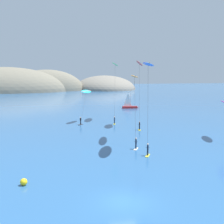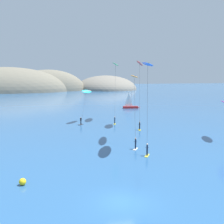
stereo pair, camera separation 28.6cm
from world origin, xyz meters
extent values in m
plane|color=#285689|center=(0.00, 0.00, 0.00)|extent=(600.00, 600.00, 0.00)
ellipsoid|color=#6B6656|center=(-29.06, 167.88, 0.00)|extent=(79.45, 42.55, 31.37)
ellipsoid|color=slate|center=(-6.74, 180.96, 0.00)|extent=(46.17, 27.62, 15.87)
ellipsoid|color=slate|center=(38.90, 182.39, 0.00)|extent=(44.71, 54.67, 20.61)
ellipsoid|color=#6B6656|center=(-2.90, 173.54, 0.00)|extent=(50.31, 28.13, 28.55)
cube|color=#B22323|center=(20.90, 64.23, 0.35)|extent=(4.97, 2.22, 0.70)
cone|color=#B22323|center=(23.26, 63.81, 0.35)|extent=(2.24, 1.03, 0.67)
cylinder|color=#B2B2B7|center=(21.20, 64.17, 3.20)|extent=(0.12, 0.12, 5.00)
pyramid|color=white|center=(20.31, 64.33, 3.03)|extent=(1.79, 0.39, 4.25)
cylinder|color=#A5A5AD|center=(20.31, 64.33, 0.95)|extent=(1.79, 0.39, 0.08)
cube|color=yellow|center=(8.70, 36.93, 0.04)|extent=(0.80, 1.55, 0.08)
cylinder|color=#192338|center=(8.70, 36.93, 0.48)|extent=(0.22, 0.22, 0.80)
cube|color=#192338|center=(8.70, 36.93, 1.18)|extent=(0.29, 0.38, 0.60)
sphere|color=tan|center=(8.70, 36.93, 1.60)|extent=(0.22, 0.22, 0.22)
cylinder|color=black|center=(8.80, 37.27, 1.06)|extent=(0.54, 0.19, 0.04)
ellipsoid|color=green|center=(10.34, 42.61, 13.20)|extent=(3.11, 6.26, 0.98)
cylinder|color=#D660B7|center=(10.34, 42.61, 13.25)|extent=(1.75, 5.60, 0.16)
cylinder|color=#333338|center=(9.57, 39.94, 7.08)|extent=(1.57, 5.37, 12.05)
cube|color=silver|center=(6.47, 15.95, 0.04)|extent=(1.14, 1.48, 0.08)
cylinder|color=#192338|center=(6.47, 15.95, 0.48)|extent=(0.22, 0.22, 0.80)
cube|color=#192338|center=(6.47, 15.95, 1.18)|extent=(0.28, 0.38, 0.60)
sphere|color=tan|center=(6.47, 15.95, 1.60)|extent=(0.22, 0.22, 0.22)
cylinder|color=black|center=(6.56, 16.29, 1.06)|extent=(0.54, 0.18, 0.04)
ellipsoid|color=orange|center=(7.92, 21.31, 10.50)|extent=(2.79, 6.23, 0.56)
cylinder|color=#0F7FE5|center=(7.92, 21.31, 10.55)|extent=(1.68, 5.65, 0.16)
cylinder|color=#333338|center=(7.24, 18.80, 5.73)|extent=(1.39, 5.04, 9.35)
cube|color=#2D2D33|center=(1.40, 38.04, 0.04)|extent=(1.28, 1.40, 0.08)
cylinder|color=black|center=(1.40, 38.04, 0.48)|extent=(0.22, 0.22, 0.80)
cube|color=black|center=(1.40, 38.04, 1.18)|extent=(0.35, 0.39, 0.60)
sphere|color=beige|center=(1.40, 38.04, 1.60)|extent=(0.22, 0.22, 0.22)
cylinder|color=black|center=(1.59, 38.34, 1.06)|extent=(0.49, 0.33, 0.04)
ellipsoid|color=#23B2C6|center=(3.17, 40.83, 7.06)|extent=(3.70, 4.79, 0.81)
cylinder|color=#DB4C38|center=(3.17, 40.83, 7.11)|extent=(2.60, 3.97, 0.16)
cylinder|color=#333338|center=(2.38, 39.58, 4.01)|extent=(1.61, 2.52, 5.91)
cube|color=yellow|center=(11.79, 29.34, 0.04)|extent=(0.73, 1.55, 0.08)
cylinder|color=black|center=(11.79, 29.34, 0.48)|extent=(0.22, 0.22, 0.80)
cube|color=black|center=(11.79, 29.34, 1.18)|extent=(0.29, 0.38, 0.60)
sphere|color=#9E7051|center=(11.79, 29.34, 1.60)|extent=(0.22, 0.22, 0.22)
cylinder|color=black|center=(11.89, 29.68, 1.06)|extent=(0.54, 0.20, 0.04)
ellipsoid|color=red|center=(13.08, 33.47, 13.09)|extent=(2.80, 5.16, 1.20)
cylinder|color=#23D6DB|center=(13.08, 33.47, 13.14)|extent=(1.57, 4.56, 0.16)
cylinder|color=#333338|center=(12.49, 31.58, 7.03)|extent=(1.22, 3.83, 11.94)
cube|color=yellow|center=(6.90, 12.39, 0.04)|extent=(1.14, 1.48, 0.08)
cylinder|color=#192338|center=(6.90, 12.39, 0.48)|extent=(0.22, 0.22, 0.80)
cube|color=#192338|center=(6.90, 12.39, 1.18)|extent=(0.30, 0.39, 0.60)
sphere|color=beige|center=(6.90, 12.39, 1.60)|extent=(0.22, 0.22, 0.22)
cylinder|color=black|center=(7.01, 12.72, 1.06)|extent=(0.53, 0.21, 0.04)
ellipsoid|color=blue|center=(7.67, 14.72, 12.17)|extent=(3.52, 6.53, 0.67)
cylinder|color=gold|center=(7.67, 14.72, 12.22)|extent=(2.06, 5.78, 0.16)
cylinder|color=#333338|center=(7.34, 13.72, 6.56)|extent=(0.70, 2.03, 11.01)
sphere|color=yellow|center=(-8.57, 5.87, 0.35)|extent=(0.70, 0.70, 0.70)
camera|label=1|loc=(-6.58, -21.73, 10.75)|focal=45.00mm
camera|label=2|loc=(-6.31, -21.80, 10.75)|focal=45.00mm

